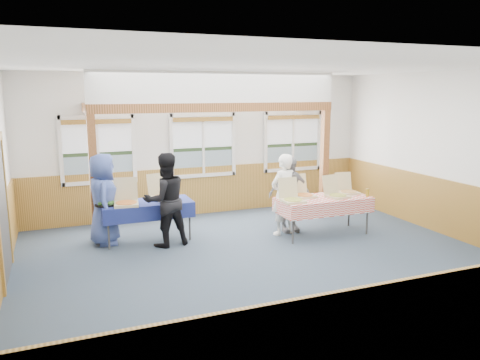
% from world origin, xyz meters
% --- Properties ---
extents(floor, '(8.00, 8.00, 0.00)m').
position_xyz_m(floor, '(0.00, 0.00, 0.00)').
color(floor, '#2C3848').
rests_on(floor, ground).
extents(ceiling, '(8.00, 8.00, 0.00)m').
position_xyz_m(ceiling, '(0.00, 0.00, 3.20)').
color(ceiling, white).
rests_on(ceiling, wall_back).
extents(wall_back, '(8.00, 0.00, 8.00)m').
position_xyz_m(wall_back, '(0.00, 3.50, 1.60)').
color(wall_back, silver).
rests_on(wall_back, floor).
extents(wall_front, '(8.00, 0.00, 8.00)m').
position_xyz_m(wall_front, '(0.00, -3.50, 1.60)').
color(wall_front, silver).
rests_on(wall_front, floor).
extents(wall_right, '(0.00, 8.00, 8.00)m').
position_xyz_m(wall_right, '(4.00, 0.00, 1.60)').
color(wall_right, silver).
rests_on(wall_right, floor).
extents(wainscot_back, '(7.98, 0.05, 1.10)m').
position_xyz_m(wainscot_back, '(0.00, 3.48, 0.55)').
color(wainscot_back, brown).
rests_on(wainscot_back, floor).
extents(wainscot_front, '(7.98, 0.05, 1.10)m').
position_xyz_m(wainscot_front, '(0.00, -3.48, 0.55)').
color(wainscot_front, brown).
rests_on(wainscot_front, floor).
extents(wainscot_right, '(0.05, 6.98, 1.10)m').
position_xyz_m(wainscot_right, '(3.98, 0.00, 0.55)').
color(wainscot_right, brown).
rests_on(wainscot_right, floor).
extents(cased_opening, '(0.06, 1.30, 2.10)m').
position_xyz_m(cased_opening, '(-3.96, 0.90, 1.05)').
color(cased_opening, '#363636').
rests_on(cased_opening, wall_left).
extents(window_left, '(1.56, 0.10, 1.46)m').
position_xyz_m(window_left, '(-2.30, 3.46, 1.68)').
color(window_left, white).
rests_on(window_left, wall_back).
extents(window_mid, '(1.56, 0.10, 1.46)m').
position_xyz_m(window_mid, '(0.00, 3.46, 1.68)').
color(window_mid, white).
rests_on(window_mid, wall_back).
extents(window_right, '(1.56, 0.10, 1.46)m').
position_xyz_m(window_right, '(2.30, 3.46, 1.68)').
color(window_right, white).
rests_on(window_right, wall_back).
extents(post_left, '(0.15, 0.15, 2.40)m').
position_xyz_m(post_left, '(-2.50, 2.30, 1.20)').
color(post_left, '#573413').
rests_on(post_left, floor).
extents(post_right, '(0.15, 0.15, 2.40)m').
position_xyz_m(post_right, '(2.50, 2.30, 1.20)').
color(post_right, '#573413').
rests_on(post_right, floor).
extents(cross_beam, '(5.15, 0.18, 0.18)m').
position_xyz_m(cross_beam, '(0.00, 2.30, 2.49)').
color(cross_beam, '#573413').
rests_on(cross_beam, post_left).
extents(table_left, '(1.76, 0.95, 0.76)m').
position_xyz_m(table_left, '(-1.60, 1.93, 0.70)').
color(table_left, '#363636').
rests_on(table_left, floor).
extents(table_right, '(1.91, 0.98, 0.76)m').
position_xyz_m(table_right, '(1.71, 1.02, 0.70)').
color(table_right, '#363636').
rests_on(table_right, floor).
extents(pizza_box_a, '(0.50, 0.58, 0.47)m').
position_xyz_m(pizza_box_a, '(-1.99, 1.82, 0.83)').
color(pizza_box_a, tan).
rests_on(pizza_box_a, table_left).
extents(pizza_box_b, '(0.54, 0.60, 0.46)m').
position_xyz_m(pizza_box_b, '(-1.26, 2.09, 0.83)').
color(pizza_box_b, tan).
rests_on(pizza_box_b, table_left).
extents(pizza_box_c, '(0.41, 0.49, 0.43)m').
position_xyz_m(pizza_box_c, '(0.96, 0.92, 0.82)').
color(pizza_box_c, tan).
rests_on(pizza_box_c, table_right).
extents(pizza_box_d, '(0.42, 0.50, 0.42)m').
position_xyz_m(pizza_box_d, '(1.36, 1.21, 0.82)').
color(pizza_box_d, tan).
rests_on(pizza_box_d, table_right).
extents(pizza_box_e, '(0.45, 0.52, 0.41)m').
position_xyz_m(pizza_box_e, '(1.95, 0.94, 0.82)').
color(pizza_box_e, tan).
rests_on(pizza_box_e, table_right).
extents(pizza_box_f, '(0.39, 0.47, 0.40)m').
position_xyz_m(pizza_box_f, '(2.36, 1.16, 0.82)').
color(pizza_box_f, tan).
rests_on(pizza_box_f, table_right).
extents(veggie_tray, '(0.40, 0.40, 0.09)m').
position_xyz_m(veggie_tray, '(-2.35, 1.93, 0.79)').
color(veggie_tray, black).
rests_on(veggie_tray, table_left).
extents(drink_glass, '(0.07, 0.07, 0.15)m').
position_xyz_m(drink_glass, '(2.56, 0.77, 0.83)').
color(drink_glass, olive).
rests_on(drink_glass, table_right).
extents(woman_white, '(0.68, 0.54, 1.62)m').
position_xyz_m(woman_white, '(0.98, 1.33, 0.81)').
color(woman_white, white).
rests_on(woman_white, floor).
extents(woman_black, '(0.94, 0.79, 1.73)m').
position_xyz_m(woman_black, '(-1.33, 1.51, 0.86)').
color(woman_black, black).
rests_on(woman_black, floor).
extents(man_blue, '(0.61, 0.87, 1.70)m').
position_xyz_m(man_blue, '(-2.37, 2.03, 0.85)').
color(man_blue, '#3D5198').
rests_on(man_blue, floor).
extents(person_grey, '(0.91, 0.40, 1.53)m').
position_xyz_m(person_grey, '(1.19, 1.47, 0.76)').
color(person_grey, gray).
rests_on(person_grey, floor).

